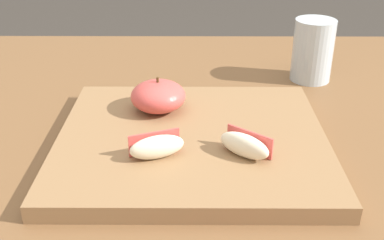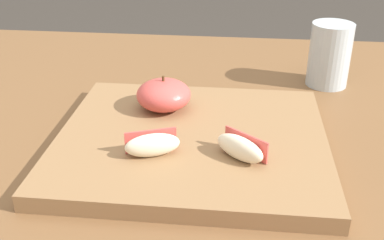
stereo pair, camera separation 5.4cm
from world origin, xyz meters
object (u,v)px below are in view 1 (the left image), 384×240
(cutting_board, at_px, (192,141))
(drinking_glass_water, at_px, (313,50))
(apple_wedge_right, at_px, (157,147))
(apple_half_skin_up, at_px, (158,96))
(apple_wedge_near_knife, at_px, (245,145))

(cutting_board, height_order, drinking_glass_water, drinking_glass_water)
(cutting_board, bearing_deg, apple_wedge_right, -125.82)
(cutting_board, relative_size, apple_half_skin_up, 4.46)
(cutting_board, xyz_separation_m, apple_wedge_near_knife, (0.06, -0.05, 0.02))
(cutting_board, distance_m, apple_half_skin_up, 0.09)
(apple_half_skin_up, height_order, apple_wedge_right, apple_half_skin_up)
(apple_wedge_right, distance_m, drinking_glass_water, 0.38)
(cutting_board, bearing_deg, drinking_glass_water, 49.21)
(cutting_board, height_order, apple_wedge_right, apple_wedge_right)
(apple_wedge_right, relative_size, drinking_glass_water, 0.65)
(apple_wedge_near_knife, xyz_separation_m, drinking_glass_water, (0.14, 0.29, 0.02))
(apple_half_skin_up, xyz_separation_m, drinking_glass_water, (0.25, 0.16, 0.01))
(drinking_glass_water, bearing_deg, apple_half_skin_up, -146.61)
(cutting_board, relative_size, apple_wedge_near_knife, 5.28)
(apple_wedge_right, height_order, apple_wedge_near_knife, same)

